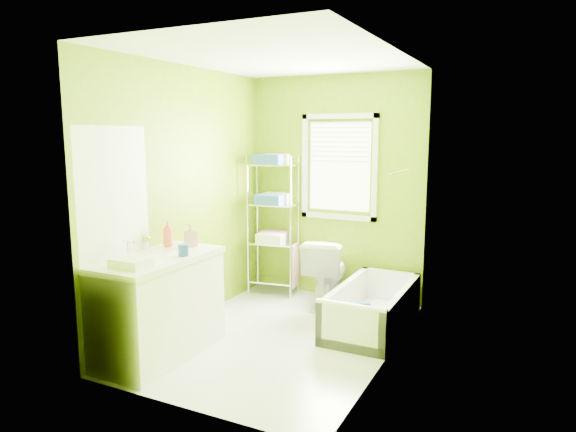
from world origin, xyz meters
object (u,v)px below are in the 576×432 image
at_px(bathtub, 371,314).
at_px(wire_shelf_unit, 274,209).
at_px(toilet, 326,272).
at_px(vanity, 159,303).

height_order(bathtub, wire_shelf_unit, wire_shelf_unit).
relative_size(bathtub, toilet, 1.80).
distance_m(toilet, vanity, 2.06).
height_order(bathtub, vanity, vanity).
bearing_deg(toilet, bathtub, 135.71).
bearing_deg(toilet, wire_shelf_unit, -21.85).
bearing_deg(wire_shelf_unit, toilet, -11.95).
bearing_deg(vanity, toilet, 66.97).
distance_m(bathtub, toilet, 0.85).
xyz_separation_m(toilet, vanity, (-0.81, -1.90, 0.09)).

